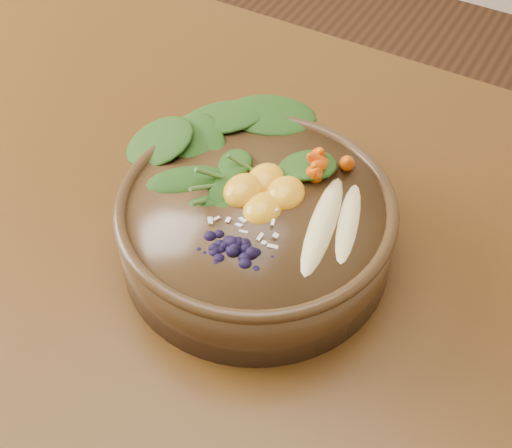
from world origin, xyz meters
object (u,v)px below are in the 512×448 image
at_px(dining_table, 84,201).
at_px(carrot_cluster, 331,140).
at_px(stoneware_bowl, 256,230).
at_px(banana_halves, 337,214).
at_px(kale_heap, 237,141).
at_px(blueberry_pile, 236,233).
at_px(mandarin_cluster, 264,182).

relative_size(dining_table, carrot_cluster, 17.95).
distance_m(stoneware_bowl, carrot_cluster, 0.14).
xyz_separation_m(dining_table, banana_halves, (0.41, -0.01, 0.20)).
xyz_separation_m(stoneware_bowl, carrot_cluster, (0.04, 0.09, 0.09)).
bearing_deg(dining_table, banana_halves, -1.74).
distance_m(kale_heap, blueberry_pile, 0.14).
height_order(dining_table, mandarin_cluster, mandarin_cluster).
bearing_deg(blueberry_pile, mandarin_cluster, 99.00).
height_order(kale_heap, banana_halves, kale_heap).
distance_m(stoneware_bowl, mandarin_cluster, 0.06).
distance_m(dining_table, blueberry_pile, 0.40).
xyz_separation_m(kale_heap, mandarin_cluster, (0.06, -0.04, -0.01)).
bearing_deg(kale_heap, blueberry_pile, -59.93).
bearing_deg(blueberry_pile, stoneware_bowl, 101.13).
relative_size(stoneware_bowl, carrot_cluster, 3.62).
bearing_deg(mandarin_cluster, blueberry_pile, -81.00).
bearing_deg(kale_heap, carrot_cluster, 18.78).
bearing_deg(carrot_cluster, mandarin_cluster, -129.81).
bearing_deg(kale_heap, stoneware_bowl, -44.86).
height_order(mandarin_cluster, blueberry_pile, blueberry_pile).
distance_m(kale_heap, banana_halves, 0.16).
xyz_separation_m(stoneware_bowl, mandarin_cluster, (-0.00, 0.02, 0.06)).
height_order(dining_table, carrot_cluster, carrot_cluster).
xyz_separation_m(dining_table, mandarin_cluster, (0.31, -0.01, 0.20)).
relative_size(stoneware_bowl, banana_halves, 1.73).
height_order(dining_table, stoneware_bowl, stoneware_bowl).
relative_size(stoneware_bowl, kale_heap, 1.53).
height_order(banana_halves, mandarin_cluster, mandarin_cluster).
relative_size(banana_halves, mandarin_cluster, 1.82).
distance_m(stoneware_bowl, blueberry_pile, 0.09).
bearing_deg(dining_table, carrot_cluster, 10.13).
bearing_deg(kale_heap, dining_table, -173.56).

